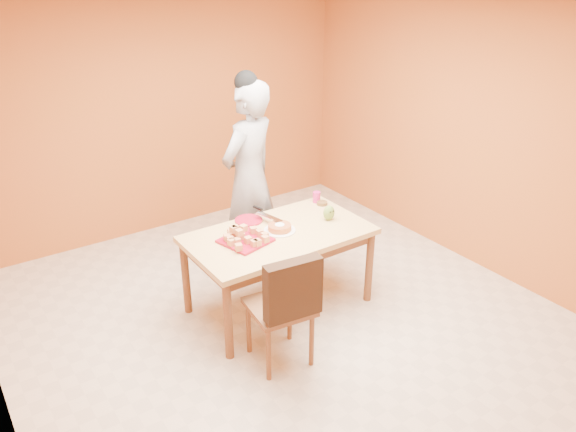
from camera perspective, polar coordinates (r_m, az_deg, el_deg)
floor at (r=5.05m, az=0.14°, el=-10.98°), size 5.00×5.00×0.00m
wall_back at (r=6.51m, az=-12.59°, el=10.07°), size 4.50×0.00×4.50m
wall_right at (r=5.90m, az=18.68°, el=7.79°), size 0.00×5.00×5.00m
dining_table at (r=4.96m, az=-0.94°, el=-2.66°), size 1.60×0.90×0.76m
dining_chair at (r=4.37m, az=-0.72°, el=-9.02°), size 0.52×0.59×1.01m
pastry_pile at (r=4.74m, az=-4.37°, el=-1.81°), size 0.33×0.33×0.11m
person at (r=5.55m, az=-3.97°, el=3.86°), size 0.83×0.69×1.94m
pastry_platter at (r=4.77m, az=-4.34°, el=-2.50°), size 0.44×0.44×0.02m
red_dinner_plate at (r=5.13m, az=-4.02°, el=-0.43°), size 0.32×0.32×0.02m
white_cake_plate at (r=4.94m, az=-0.85°, el=-1.47°), size 0.30×0.30×0.01m
sponge_cake at (r=4.93m, az=-0.85°, el=-1.16°), size 0.27×0.27×0.05m
cake_server at (r=5.06m, az=-1.89°, el=-0.07°), size 0.12×0.30×0.01m
egg_ornament at (r=5.13m, az=4.18°, el=0.33°), size 0.12×0.09×0.14m
magenta_glass at (r=5.50m, az=2.92°, el=1.93°), size 0.10×0.10×0.11m
checker_tin at (r=5.46m, az=3.48°, el=1.31°), size 0.12×0.12×0.03m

